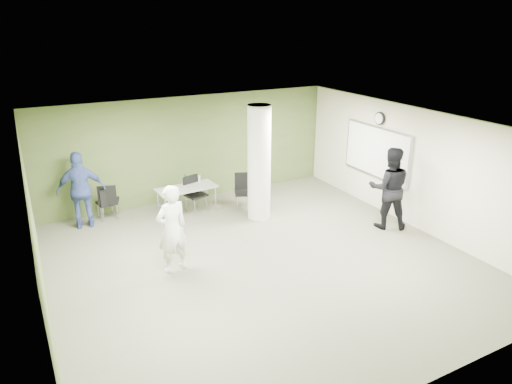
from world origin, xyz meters
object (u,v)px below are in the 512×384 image
chair_back_left (108,199)px  woman_white (172,229)px  man_blue (81,190)px  man_black (389,188)px  folding_table (187,189)px

chair_back_left → woman_white: bearing=118.1°
woman_white → man_blue: (-1.24, 2.91, 0.04)m
woman_white → chair_back_left: bearing=-90.8°
man_black → man_blue: size_ratio=1.05×
woman_white → folding_table: bearing=-127.4°
chair_back_left → man_blue: man_blue is taller
chair_back_left → man_blue: size_ratio=0.50×
chair_back_left → folding_table: bearing=-179.9°
folding_table → chair_back_left: (-1.82, 0.53, -0.12)m
folding_table → woman_white: woman_white is taller
folding_table → chair_back_left: folding_table is taller
folding_table → chair_back_left: size_ratio=1.67×
folding_table → man_black: bearing=-41.1°
woman_white → man_black: 5.10m
man_blue → chair_back_left: bearing=-155.7°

